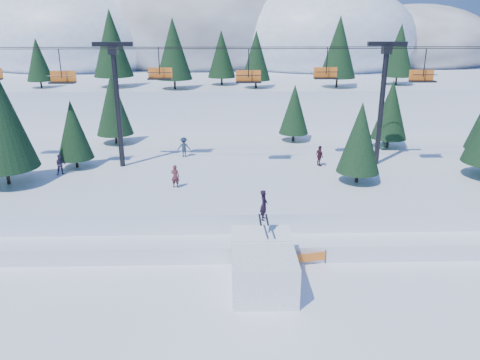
{
  "coord_description": "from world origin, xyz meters",
  "views": [
    {
      "loc": [
        0.03,
        -20.78,
        14.31
      ],
      "look_at": [
        0.78,
        6.0,
        5.2
      ],
      "focal_mm": 35.0,
      "sensor_mm": 36.0,
      "label": 1
    }
  ],
  "objects_px": {
    "jump_kicker": "(263,267)",
    "banner_far": "(380,248)",
    "banner_near": "(304,258)",
    "chairlift": "(237,85)"
  },
  "relations": [
    {
      "from": "banner_near",
      "to": "jump_kicker",
      "type": "bearing_deg",
      "value": -138.5
    },
    {
      "from": "jump_kicker",
      "to": "banner_far",
      "type": "xyz_separation_m",
      "value": [
        7.76,
        3.58,
        -0.76
      ]
    },
    {
      "from": "banner_near",
      "to": "banner_far",
      "type": "relative_size",
      "value": 1.03
    },
    {
      "from": "jump_kicker",
      "to": "banner_far",
      "type": "relative_size",
      "value": 1.98
    },
    {
      "from": "chairlift",
      "to": "banner_near",
      "type": "bearing_deg",
      "value": -73.99
    },
    {
      "from": "banner_near",
      "to": "banner_far",
      "type": "height_order",
      "value": "same"
    },
    {
      "from": "chairlift",
      "to": "banner_far",
      "type": "relative_size",
      "value": 16.97
    },
    {
      "from": "chairlift",
      "to": "banner_far",
      "type": "bearing_deg",
      "value": -54.0
    },
    {
      "from": "jump_kicker",
      "to": "chairlift",
      "type": "distance_m",
      "value": 17.74
    },
    {
      "from": "chairlift",
      "to": "banner_near",
      "type": "distance_m",
      "value": 16.45
    }
  ]
}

